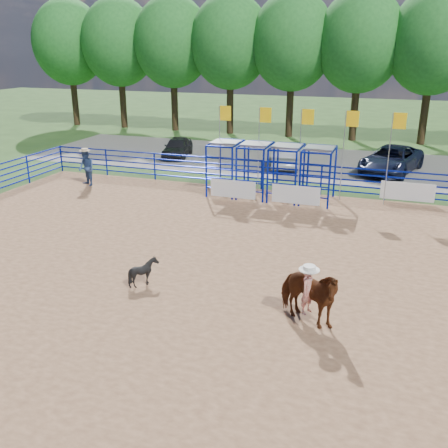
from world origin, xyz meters
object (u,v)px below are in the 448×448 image
(horse_and_rider, at_px, (308,293))
(car_a, at_px, (177,147))
(spectator_cowboy, at_px, (86,167))
(car_b, at_px, (289,154))
(calf, at_px, (144,272))
(car_c, at_px, (391,160))

(horse_and_rider, xyz_separation_m, car_a, (-11.76, 18.10, -0.25))
(spectator_cowboy, bearing_deg, car_a, 79.44)
(spectator_cowboy, height_order, car_a, spectator_cowboy)
(car_a, xyz_separation_m, car_b, (7.48, -0.35, 0.09))
(calf, relative_size, car_b, 0.20)
(horse_and_rider, height_order, car_a, horse_and_rider)
(spectator_cowboy, distance_m, car_c, 16.99)
(horse_and_rider, relative_size, car_b, 0.51)
(calf, height_order, car_b, car_b)
(calf, xyz_separation_m, car_c, (6.70, 17.55, 0.31))
(horse_and_rider, xyz_separation_m, car_c, (1.62, 18.14, -0.14))
(horse_and_rider, height_order, car_b, horse_and_rider)
(calf, height_order, spectator_cowboy, spectator_cowboy)
(horse_and_rider, distance_m, car_b, 18.26)
(calf, bearing_deg, horse_and_rider, -104.77)
(spectator_cowboy, relative_size, car_b, 0.44)
(spectator_cowboy, bearing_deg, car_c, 28.75)
(horse_and_rider, height_order, car_c, horse_and_rider)
(car_a, distance_m, car_c, 13.38)
(horse_and_rider, distance_m, calf, 5.13)
(horse_and_rider, xyz_separation_m, car_b, (-4.28, 17.75, -0.16))
(car_b, bearing_deg, horse_and_rider, 97.07)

